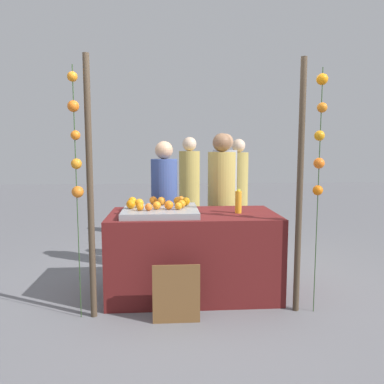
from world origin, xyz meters
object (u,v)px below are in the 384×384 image
object	(u,v)px
orange_1	(181,200)
juice_bottle	(238,202)
vendor_left	(165,211)
orange_0	(132,201)
vendor_right	(221,207)
chalkboard_sign	(176,294)
stall_counter	(193,253)

from	to	relation	value
orange_1	juice_bottle	xyz separation A→B (m)	(0.58, -0.30, 0.02)
vendor_left	orange_0	bearing A→B (deg)	-119.70
vendor_left	juice_bottle	bearing A→B (deg)	-46.24
vendor_right	juice_bottle	bearing A→B (deg)	-86.09
orange_0	chalkboard_sign	size ratio (longest dim) A/B	0.17
chalkboard_sign	vendor_left	size ratio (longest dim) A/B	0.33
stall_counter	chalkboard_sign	distance (m)	0.71
orange_1	juice_bottle	size ratio (longest dim) A/B	0.32
juice_bottle	vendor_left	bearing A→B (deg)	133.76
stall_counter	vendor_left	xyz separation A→B (m)	(-0.30, 0.77, 0.32)
orange_1	vendor_right	bearing A→B (deg)	44.45
orange_0	juice_bottle	size ratio (longest dim) A/B	0.36
juice_bottle	vendor_right	bearing A→B (deg)	93.91
stall_counter	orange_1	distance (m)	0.60
chalkboard_sign	vendor_left	distance (m)	1.51
chalkboard_sign	vendor_right	distance (m)	1.65
orange_1	vendor_right	world-z (taller)	vendor_right
juice_bottle	vendor_right	size ratio (longest dim) A/B	0.15
orange_1	orange_0	bearing A→B (deg)	-169.75
orange_0	vendor_right	world-z (taller)	vendor_right
juice_bottle	orange_0	bearing A→B (deg)	169.37
orange_0	orange_1	world-z (taller)	orange_0
stall_counter	juice_bottle	distance (m)	0.71
stall_counter	juice_bottle	xyz separation A→B (m)	(0.46, -0.03, 0.54)
stall_counter	orange_0	size ratio (longest dim) A/B	19.26
orange_1	vendor_left	size ratio (longest dim) A/B	0.05
orange_1	vendor_left	bearing A→B (deg)	110.35
orange_0	chalkboard_sign	world-z (taller)	orange_0
juice_bottle	chalkboard_sign	xyz separation A→B (m)	(-0.66, -0.64, -0.71)
stall_counter	vendor_right	xyz separation A→B (m)	(0.41, 0.78, 0.36)
orange_0	vendor_left	xyz separation A→B (m)	(0.34, 0.59, -0.21)
chalkboard_sign	vendor_left	bearing A→B (deg)	94.15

